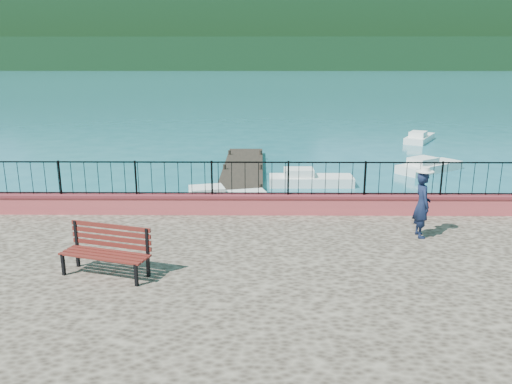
{
  "coord_description": "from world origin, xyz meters",
  "views": [
    {
      "loc": [
        -1.09,
        -10.26,
        5.54
      ],
      "look_at": [
        -1.21,
        2.0,
        2.3
      ],
      "focal_mm": 35.0,
      "sensor_mm": 36.0,
      "label": 1
    }
  ],
  "objects_px": {
    "park_bench": "(106,261)",
    "boat_1": "(311,177)",
    "person": "(422,205)",
    "boat_2": "(430,164)",
    "boat_0": "(221,195)",
    "boat_5": "(420,136)"
  },
  "relations": [
    {
      "from": "person",
      "to": "boat_1",
      "type": "relative_size",
      "value": 0.44
    },
    {
      "from": "boat_0",
      "to": "boat_5",
      "type": "distance_m",
      "value": 20.58
    },
    {
      "from": "person",
      "to": "boat_0",
      "type": "bearing_deg",
      "value": 38.27
    },
    {
      "from": "park_bench",
      "to": "boat_5",
      "type": "distance_m",
      "value": 29.3
    },
    {
      "from": "park_bench",
      "to": "person",
      "type": "distance_m",
      "value": 7.67
    },
    {
      "from": "park_bench",
      "to": "boat_1",
      "type": "bearing_deg",
      "value": 83.49
    },
    {
      "from": "boat_1",
      "to": "boat_2",
      "type": "xyz_separation_m",
      "value": [
        6.41,
        3.05,
        0.0
      ]
    },
    {
      "from": "park_bench",
      "to": "person",
      "type": "height_order",
      "value": "person"
    },
    {
      "from": "boat_5",
      "to": "park_bench",
      "type": "bearing_deg",
      "value": 179.88
    },
    {
      "from": "person",
      "to": "boat_1",
      "type": "height_order",
      "value": "person"
    },
    {
      "from": "boat_0",
      "to": "boat_5",
      "type": "xyz_separation_m",
      "value": [
        12.78,
        16.13,
        0.0
      ]
    },
    {
      "from": "person",
      "to": "boat_1",
      "type": "distance_m",
      "value": 10.47
    },
    {
      "from": "park_bench",
      "to": "person",
      "type": "bearing_deg",
      "value": 35.64
    },
    {
      "from": "park_bench",
      "to": "boat_1",
      "type": "xyz_separation_m",
      "value": [
        5.5,
        12.63,
        -1.11
      ]
    },
    {
      "from": "boat_1",
      "to": "boat_2",
      "type": "bearing_deg",
      "value": 25.26
    },
    {
      "from": "park_bench",
      "to": "boat_2",
      "type": "xyz_separation_m",
      "value": [
        11.91,
        15.69,
        -1.11
      ]
    },
    {
      "from": "boat_0",
      "to": "boat_1",
      "type": "relative_size",
      "value": 0.98
    },
    {
      "from": "park_bench",
      "to": "boat_5",
      "type": "xyz_separation_m",
      "value": [
        14.41,
        25.48,
        -1.11
      ]
    },
    {
      "from": "person",
      "to": "boat_1",
      "type": "bearing_deg",
      "value": 8.89
    },
    {
      "from": "park_bench",
      "to": "boat_2",
      "type": "height_order",
      "value": "park_bench"
    },
    {
      "from": "person",
      "to": "boat_2",
      "type": "xyz_separation_m",
      "value": [
        4.66,
        13.25,
        -1.64
      ]
    },
    {
      "from": "park_bench",
      "to": "boat_5",
      "type": "height_order",
      "value": "park_bench"
    }
  ]
}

